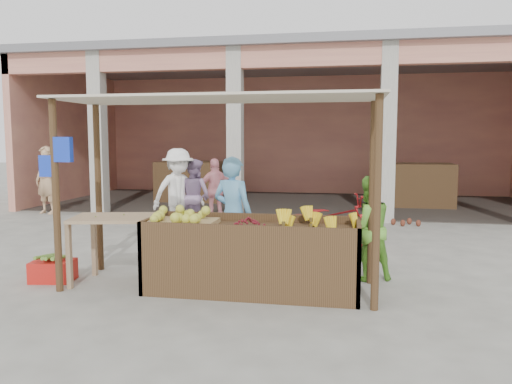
% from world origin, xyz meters
% --- Properties ---
extents(ground, '(60.00, 60.00, 0.00)m').
position_xyz_m(ground, '(0.00, 0.00, 0.00)').
color(ground, slate).
rests_on(ground, ground).
extents(market_building, '(14.40, 6.40, 4.20)m').
position_xyz_m(market_building, '(0.05, 8.93, 2.70)').
color(market_building, '#EC9C7B').
rests_on(market_building, ground).
extents(fruit_stall, '(2.60, 0.95, 0.80)m').
position_xyz_m(fruit_stall, '(0.50, 0.00, 0.40)').
color(fruit_stall, '#4F361F').
rests_on(fruit_stall, ground).
extents(stall_awning, '(4.09, 1.35, 2.39)m').
position_xyz_m(stall_awning, '(-0.01, 0.06, 1.98)').
color(stall_awning, '#4F361F').
rests_on(stall_awning, ground).
extents(banana_heap, '(1.01, 0.55, 0.18)m').
position_xyz_m(banana_heap, '(1.32, -0.01, 0.89)').
color(banana_heap, yellow).
rests_on(banana_heap, fruit_stall).
extents(melon_tray, '(0.79, 0.68, 0.21)m').
position_xyz_m(melon_tray, '(-0.37, -0.05, 0.90)').
color(melon_tray, tan).
rests_on(melon_tray, fruit_stall).
extents(berry_heap, '(0.42, 0.34, 0.13)m').
position_xyz_m(berry_heap, '(0.46, -0.06, 0.87)').
color(berry_heap, maroon).
rests_on(berry_heap, fruit_stall).
extents(side_table, '(1.23, 0.95, 0.89)m').
position_xyz_m(side_table, '(-1.28, -0.03, 0.74)').
color(side_table, '#A28161').
rests_on(side_table, ground).
extents(papaya_pile, '(0.67, 0.38, 0.19)m').
position_xyz_m(papaya_pile, '(-1.28, -0.03, 0.98)').
color(papaya_pile, '#4B7F29').
rests_on(papaya_pile, side_table).
extents(red_crate, '(0.58, 0.46, 0.27)m').
position_xyz_m(red_crate, '(-2.18, -0.07, 0.14)').
color(red_crate, red).
rests_on(red_crate, ground).
extents(plantain_bundle, '(0.40, 0.28, 0.08)m').
position_xyz_m(plantain_bundle, '(-2.18, -0.07, 0.32)').
color(plantain_bundle, olive).
rests_on(plantain_bundle, red_crate).
extents(produce_sacks, '(0.93, 0.70, 0.56)m').
position_xyz_m(produce_sacks, '(2.90, 5.20, 0.28)').
color(produce_sacks, maroon).
rests_on(produce_sacks, ground).
extents(vendor_blue, '(0.77, 0.65, 1.74)m').
position_xyz_m(vendor_blue, '(0.06, 0.83, 0.87)').
color(vendor_blue, '#63AAD9').
rests_on(vendor_blue, ground).
extents(vendor_green, '(0.80, 0.63, 1.47)m').
position_xyz_m(vendor_green, '(1.91, 0.78, 0.73)').
color(vendor_green, '#67B435').
rests_on(vendor_green, ground).
extents(motorcycle, '(1.02, 1.95, 0.97)m').
position_xyz_m(motorcycle, '(1.38, 2.64, 0.48)').
color(motorcycle, '#A6181A').
rests_on(motorcycle, ground).
extents(shopper_a, '(1.23, 1.26, 1.83)m').
position_xyz_m(shopper_a, '(-1.62, 3.33, 0.91)').
color(shopper_a, white).
rests_on(shopper_a, ground).
extents(shopper_b, '(1.03, 0.87, 1.54)m').
position_xyz_m(shopper_b, '(-1.28, 4.88, 0.77)').
color(shopper_b, pink).
rests_on(shopper_b, ground).
extents(shopper_e, '(0.76, 0.64, 1.78)m').
position_xyz_m(shopper_e, '(-5.80, 5.37, 0.89)').
color(shopper_e, tan).
rests_on(shopper_e, ground).
extents(shopper_f, '(0.91, 0.74, 1.62)m').
position_xyz_m(shopper_f, '(-1.39, 3.62, 0.81)').
color(shopper_f, '#9B7CA4').
rests_on(shopper_f, ground).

